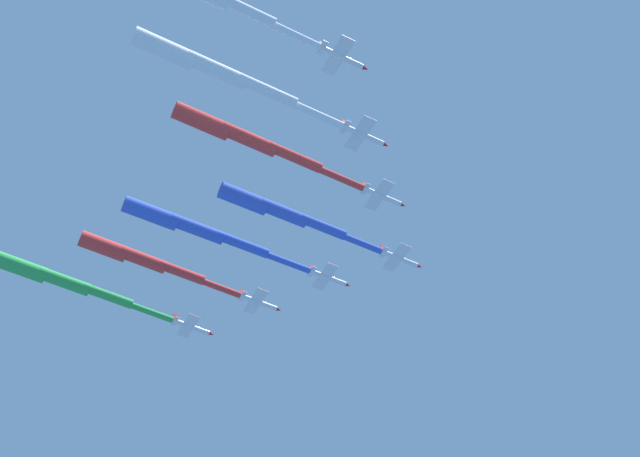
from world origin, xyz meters
name	(u,v)px	position (x,y,z in m)	size (l,w,h in m)	color
jet_lead	(285,214)	(-4.02, -6.75, 190.77)	(25.83, 42.46, 3.88)	silver
jet_port_inner	(198,230)	(-22.00, -13.79, 191.73)	(28.65, 46.98, 3.83)	silver
jet_starboard_inner	(250,140)	(0.87, -24.80, 191.03)	(27.16, 46.20, 3.87)	silver
jet_port_mid	(145,261)	(-35.98, -14.75, 190.50)	(25.41, 42.25, 3.81)	silver
jet_starboard_mid	(218,71)	(6.29, -40.91, 188.27)	(27.65, 47.00, 3.91)	silver
jet_port_outer	(66,282)	(-53.13, -21.06, 189.07)	(27.03, 45.71, 3.95)	silver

